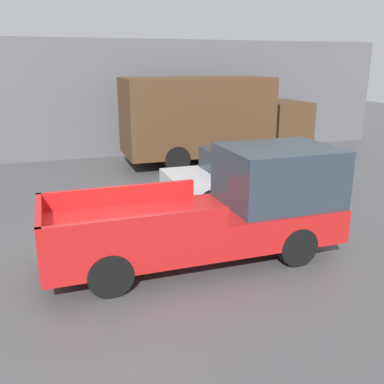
# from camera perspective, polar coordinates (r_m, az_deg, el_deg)

# --- Properties ---
(ground_plane) EXTENTS (60.00, 60.00, 0.00)m
(ground_plane) POSITION_cam_1_polar(r_m,az_deg,el_deg) (8.73, -9.83, -8.99)
(ground_plane) COLOR #4C4C4F
(building_wall) EXTENTS (28.00, 0.15, 4.67)m
(building_wall) POSITION_cam_1_polar(r_m,az_deg,el_deg) (17.80, -15.49, 11.70)
(building_wall) COLOR #56565B
(building_wall) RESTS_ON ground
(pickup_truck) EXTENTS (5.77, 2.00, 2.16)m
(pickup_truck) POSITION_cam_1_polar(r_m,az_deg,el_deg) (8.50, 4.16, -2.18)
(pickup_truck) COLOR red
(pickup_truck) RESTS_ON ground
(car) EXTENTS (4.55, 2.00, 1.44)m
(car) POSITION_cam_1_polar(r_m,az_deg,el_deg) (12.31, 7.34, 2.50)
(car) COLOR silver
(car) RESTS_ON ground
(delivery_truck) EXTENTS (7.21, 2.52, 3.25)m
(delivery_truck) POSITION_cam_1_polar(r_m,az_deg,el_deg) (16.59, 2.48, 9.88)
(delivery_truck) COLOR #4C331E
(delivery_truck) RESTS_ON ground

